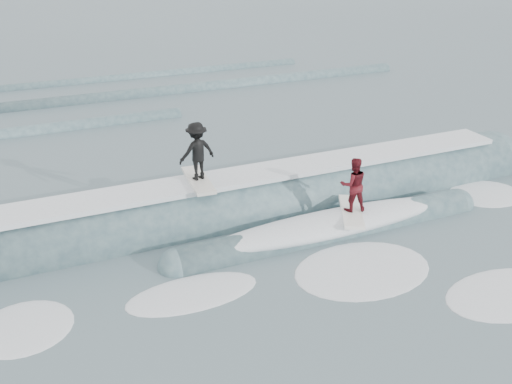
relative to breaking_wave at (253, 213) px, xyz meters
name	(u,v)px	position (x,y,z in m)	size (l,w,h in m)	color
ground	(298,272)	(-0.22, -3.36, -0.04)	(160.00, 160.00, 0.00)	#3E505A
breaking_wave	(253,213)	(0.00, 0.00, 0.00)	(21.71, 3.97, 2.37)	#37515D
surfer_black	(197,154)	(-1.58, 0.27, 2.07)	(1.16, 2.04, 1.76)	silver
surfer_red	(353,188)	(2.19, -1.93, 1.24)	(1.38, 2.04, 1.66)	white
whitewater	(347,269)	(0.98, -3.70, -0.04)	(16.63, 6.34, 0.10)	white
far_swells	(111,101)	(-1.58, 14.30, -0.04)	(36.28, 8.65, 0.80)	#37515D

